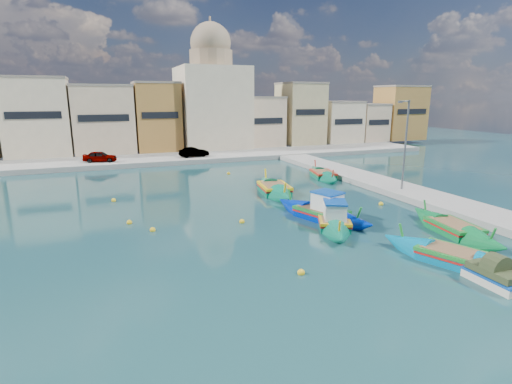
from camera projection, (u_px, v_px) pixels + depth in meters
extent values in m
plane|color=#14333D|center=(229.00, 244.00, 22.94)|extent=(160.00, 160.00, 0.00)
cube|color=gray|center=(463.00, 209.00, 29.23)|extent=(4.00, 70.00, 0.50)
cube|color=gray|center=(155.00, 160.00, 51.88)|extent=(80.00, 8.00, 0.60)
cube|color=beige|center=(38.00, 118.00, 52.22)|extent=(7.88, 6.24, 9.89)
cube|color=gray|center=(32.00, 78.00, 51.04)|extent=(8.04, 6.37, 0.30)
cube|color=black|center=(34.00, 115.00, 49.23)|extent=(6.30, 0.10, 0.90)
cube|color=beige|center=(104.00, 120.00, 55.74)|extent=(7.88, 7.44, 8.99)
cube|color=gray|center=(101.00, 86.00, 54.66)|extent=(8.04, 7.59, 0.30)
cube|color=black|center=(104.00, 118.00, 52.21)|extent=(6.30, 0.10, 0.90)
cube|color=#B9813A|center=(157.00, 118.00, 57.66)|extent=(6.17, 6.13, 9.43)
cube|color=gray|center=(155.00, 83.00, 56.53)|extent=(6.29, 6.26, 0.30)
cube|color=black|center=(160.00, 115.00, 54.72)|extent=(4.93, 0.10, 0.90)
cube|color=tan|center=(207.00, 128.00, 61.41)|extent=(7.31, 7.69, 6.05)
cube|color=gray|center=(206.00, 107.00, 60.67)|extent=(7.46, 7.85, 0.30)
cube|color=black|center=(214.00, 127.00, 57.80)|extent=(5.85, 0.10, 0.90)
cube|color=beige|center=(256.00, 122.00, 63.88)|extent=(7.54, 7.30, 7.41)
cube|color=gray|center=(256.00, 97.00, 62.98)|extent=(7.69, 7.45, 0.30)
cube|color=black|center=(264.00, 121.00, 60.44)|extent=(6.03, 0.10, 0.90)
cube|color=tan|center=(300.00, 114.00, 66.26)|extent=(6.36, 6.97, 9.63)
cube|color=gray|center=(301.00, 83.00, 65.10)|extent=(6.48, 7.11, 0.30)
cube|color=black|center=(311.00, 112.00, 62.94)|extent=(5.09, 0.10, 0.90)
cube|color=beige|center=(338.00, 122.00, 69.03)|extent=(6.63, 6.70, 6.65)
cube|color=gray|center=(339.00, 102.00, 68.22)|extent=(6.76, 6.83, 0.30)
cube|color=black|center=(349.00, 122.00, 65.87)|extent=(5.30, 0.10, 0.90)
cube|color=beige|center=(366.00, 123.00, 71.60)|extent=(5.08, 7.51, 6.20)
cube|color=gray|center=(367.00, 104.00, 70.84)|extent=(5.18, 7.66, 0.30)
cube|color=black|center=(379.00, 122.00, 68.08)|extent=(4.06, 0.10, 0.90)
cube|color=#B9813A|center=(400.00, 114.00, 72.98)|extent=(7.79, 6.00, 9.33)
cube|color=gray|center=(402.00, 86.00, 71.86)|extent=(7.95, 6.12, 0.30)
cube|color=black|center=(412.00, 111.00, 70.11)|extent=(6.23, 0.10, 0.90)
cube|color=beige|center=(212.00, 108.00, 61.19)|extent=(10.00, 10.00, 12.00)
cylinder|color=#9E8466|center=(211.00, 59.00, 59.51)|extent=(6.40, 6.40, 2.40)
sphere|color=#9E8466|center=(211.00, 43.00, 59.00)|extent=(6.00, 6.00, 6.00)
cylinder|color=#9E8466|center=(210.00, 22.00, 58.33)|extent=(0.30, 0.30, 1.60)
cylinder|color=#595B60|center=(405.00, 149.00, 33.62)|extent=(0.16, 0.16, 8.00)
cylinder|color=#595B60|center=(405.00, 101.00, 32.57)|extent=(1.00, 0.10, 0.10)
cube|color=#595B60|center=(400.00, 102.00, 32.40)|extent=(0.35, 0.15, 0.18)
imported|color=#4C1919|center=(100.00, 156.00, 47.95)|extent=(4.11, 2.39, 1.32)
imported|color=#4C1919|center=(194.00, 152.00, 52.00)|extent=(3.85, 1.52, 1.25)
cube|color=#0B7454|center=(333.00, 223.00, 26.14)|extent=(3.15, 3.83, 0.94)
cone|color=#0B7454|center=(329.00, 211.00, 28.81)|extent=(3.03, 3.58, 2.40)
cone|color=#0B7454|center=(338.00, 237.00, 23.44)|extent=(3.03, 3.58, 2.40)
cube|color=gold|center=(334.00, 217.00, 26.05)|extent=(3.30, 4.03, 0.17)
cube|color=red|center=(333.00, 220.00, 26.09)|extent=(3.26, 3.93, 0.09)
cube|color=olive|center=(334.00, 216.00, 26.03)|extent=(2.77, 3.44, 0.06)
cylinder|color=gold|center=(329.00, 202.00, 28.94)|extent=(0.31, 0.46, 1.02)
cylinder|color=gold|center=(339.00, 228.00, 23.03)|extent=(0.31, 0.46, 1.02)
cube|color=white|center=(335.00, 211.00, 25.44)|extent=(1.93, 2.11, 1.03)
cube|color=#0F47A5|center=(335.00, 202.00, 25.30)|extent=(2.05, 2.25, 0.11)
cube|color=#0025AD|center=(321.00, 216.00, 27.71)|extent=(3.07, 3.85, 1.05)
cone|color=#0025AD|center=(293.00, 207.00, 29.76)|extent=(3.00, 3.63, 2.63)
cone|color=#0025AD|center=(354.00, 224.00, 25.64)|extent=(3.00, 3.63, 2.63)
cube|color=#197D2C|center=(321.00, 209.00, 27.61)|extent=(3.21, 4.05, 0.19)
cube|color=red|center=(321.00, 212.00, 27.65)|extent=(3.19, 3.94, 0.11)
cube|color=olive|center=(321.00, 208.00, 27.59)|extent=(2.68, 3.46, 0.06)
cylinder|color=#197D2C|center=(290.00, 197.00, 29.81)|extent=(0.30, 0.52, 1.14)
cylinder|color=#197D2C|center=(358.00, 215.00, 25.27)|extent=(0.30, 0.52, 1.14)
cube|color=white|center=(327.00, 202.00, 27.09)|extent=(1.94, 2.09, 1.16)
cube|color=#0F47A5|center=(328.00, 192.00, 26.94)|extent=(2.06, 2.23, 0.13)
cube|color=#0A6F50|center=(323.00, 176.00, 41.63)|extent=(2.66, 3.61, 0.99)
cone|color=#0A6F50|center=(316.00, 171.00, 44.21)|extent=(2.60, 3.38, 2.48)
cone|color=#0A6F50|center=(331.00, 181.00, 39.03)|extent=(2.60, 3.38, 2.48)
cube|color=red|center=(323.00, 172.00, 41.53)|extent=(2.78, 3.81, 0.18)
cube|color=#197F33|center=(323.00, 174.00, 41.57)|extent=(2.77, 3.69, 0.10)
cube|color=olive|center=(323.00, 171.00, 41.51)|extent=(2.30, 3.26, 0.06)
cylinder|color=red|center=(315.00, 165.00, 44.31)|extent=(0.24, 0.49, 1.07)
cylinder|color=red|center=(333.00, 175.00, 38.62)|extent=(0.24, 0.49, 1.07)
cube|color=#0B7654|center=(274.00, 191.00, 34.97)|extent=(2.73, 3.70, 1.13)
cone|color=#0B7654|center=(266.00, 183.00, 37.64)|extent=(2.70, 3.49, 2.79)
cone|color=#0B7654|center=(284.00, 198.00, 32.29)|extent=(2.70, 3.49, 2.79)
cube|color=yellow|center=(274.00, 185.00, 34.86)|extent=(2.84, 3.90, 0.20)
cube|color=red|center=(274.00, 188.00, 34.91)|extent=(2.85, 3.78, 0.11)
cube|color=olive|center=(274.00, 184.00, 34.84)|extent=(2.35, 3.35, 0.07)
cylinder|color=yellow|center=(266.00, 175.00, 37.73)|extent=(0.23, 0.55, 1.23)
cylinder|color=yellow|center=(285.00, 190.00, 31.85)|extent=(0.23, 0.55, 1.23)
cube|color=#0B7736|center=(454.00, 230.00, 24.71)|extent=(2.37, 3.49, 0.95)
cone|color=#0B7736|center=(427.00, 217.00, 27.24)|extent=(2.33, 3.24, 2.41)
cone|color=#0B7736|center=(487.00, 245.00, 22.15)|extent=(2.33, 3.24, 2.41)
cube|color=#197E29|center=(454.00, 224.00, 24.62)|extent=(2.47, 3.68, 0.17)
cube|color=red|center=(454.00, 227.00, 24.66)|extent=(2.47, 3.56, 0.10)
cube|color=olive|center=(454.00, 223.00, 24.60)|extent=(2.04, 3.16, 0.06)
cylinder|color=#197E29|center=(425.00, 207.00, 27.35)|extent=(0.20, 0.46, 1.04)
cylinder|color=#197E29|center=(492.00, 236.00, 21.76)|extent=(0.20, 0.46, 1.04)
cube|color=#0074A0|center=(452.00, 259.00, 20.32)|extent=(2.98, 3.57, 0.99)
cone|color=#0074A0|center=(405.00, 245.00, 22.10)|extent=(2.90, 3.39, 2.46)
cone|color=#0074A0|center=(508.00, 274.00, 18.51)|extent=(2.90, 3.39, 2.46)
cube|color=#1B8A2A|center=(453.00, 251.00, 20.22)|extent=(3.11, 3.76, 0.18)
cube|color=red|center=(453.00, 255.00, 20.26)|extent=(3.09, 3.66, 0.10)
cube|color=olive|center=(453.00, 250.00, 20.20)|extent=(2.60, 3.20, 0.06)
cylinder|color=#1B8A2A|center=(402.00, 233.00, 22.12)|extent=(0.30, 0.49, 1.08)
cube|color=beige|center=(494.00, 282.00, 17.98)|extent=(1.35, 2.49, 0.62)
cube|color=#0F47A5|center=(495.00, 276.00, 17.91)|extent=(1.41, 2.56, 0.11)
cube|color=#2D381E|center=(496.00, 271.00, 17.86)|extent=(1.31, 2.20, 0.31)
cylinder|color=#2D381E|center=(496.00, 268.00, 17.82)|extent=(0.55, 2.20, 0.53)
sphere|color=yellow|center=(153.00, 230.00, 25.12)|extent=(0.36, 0.36, 0.36)
sphere|color=yellow|center=(242.00, 222.00, 26.80)|extent=(0.36, 0.36, 0.36)
sphere|color=yellow|center=(229.00, 173.00, 43.63)|extent=(0.36, 0.36, 0.36)
sphere|color=yellow|center=(114.00, 200.00, 32.28)|extent=(0.36, 0.36, 0.36)
sphere|color=yellow|center=(381.00, 204.00, 31.20)|extent=(0.36, 0.36, 0.36)
sphere|color=yellow|center=(301.00, 273.00, 19.03)|extent=(0.36, 0.36, 0.36)
sphere|color=yellow|center=(129.00, 223.00, 26.61)|extent=(0.36, 0.36, 0.36)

